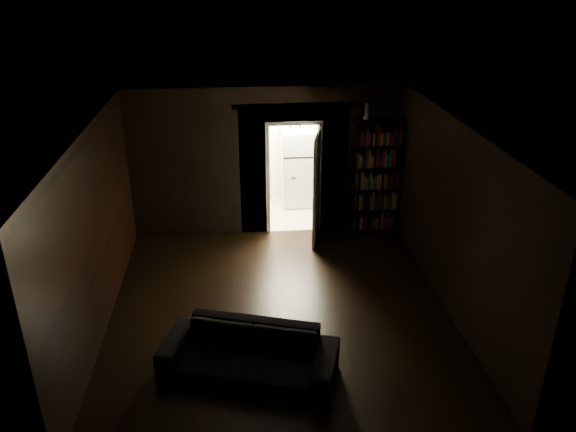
{
  "coord_description": "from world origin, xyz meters",
  "views": [
    {
      "loc": [
        -0.57,
        -7.02,
        4.79
      ],
      "look_at": [
        0.21,
        0.9,
        1.16
      ],
      "focal_mm": 35.0,
      "sensor_mm": 36.0,
      "label": 1
    }
  ],
  "objects": [
    {
      "name": "bottles",
      "position": [
        0.77,
        4.1,
        1.77
      ],
      "size": [
        0.59,
        0.14,
        0.24
      ],
      "primitive_type": "cube",
      "rotation": [
        0.0,
        0.0,
        0.12
      ],
      "color": "black",
      "rests_on": "refrigerator"
    },
    {
      "name": "figurine",
      "position": [
        1.79,
        2.66,
        2.34
      ],
      "size": [
        0.11,
        0.11,
        0.28
      ],
      "primitive_type": "cube",
      "rotation": [
        0.0,
        0.0,
        -0.2
      ],
      "color": "silver",
      "rests_on": "bookshelf"
    },
    {
      "name": "refrigerator",
      "position": [
        0.76,
        4.08,
        0.82
      ],
      "size": [
        0.81,
        0.76,
        1.65
      ],
      "primitive_type": "cube",
      "rotation": [
        0.0,
        0.0,
        -0.11
      ],
      "color": "silver",
      "rests_on": "ground"
    },
    {
      "name": "room_walls",
      "position": [
        -0.01,
        1.07,
        1.68
      ],
      "size": [
        5.02,
        5.61,
        2.84
      ],
      "color": "black",
      "rests_on": "ground"
    },
    {
      "name": "kitchen_alcove",
      "position": [
        0.5,
        3.87,
        1.21
      ],
      "size": [
        2.2,
        1.8,
        2.6
      ],
      "color": "#B1A99A",
      "rests_on": "ground"
    },
    {
      "name": "ground",
      "position": [
        0.0,
        0.0,
        0.0
      ],
      "size": [
        5.5,
        5.5,
        0.0
      ],
      "primitive_type": "plane",
      "color": "black",
      "rests_on": "ground"
    },
    {
      "name": "door",
      "position": [
        0.87,
        2.32,
        1.02
      ],
      "size": [
        0.25,
        0.84,
        2.05
      ],
      "primitive_type": "cube",
      "rotation": [
        0.0,
        0.0,
        1.33
      ],
      "color": "silver",
      "rests_on": "ground"
    },
    {
      "name": "sofa",
      "position": [
        -0.5,
        -1.36,
        0.42
      ],
      "size": [
        2.36,
        1.55,
        0.84
      ],
      "primitive_type": "imported",
      "rotation": [
        0.0,
        0.0,
        -0.3
      ],
      "color": "black",
      "rests_on": "ground"
    },
    {
      "name": "bookshelf",
      "position": [
        2.0,
        2.59,
        1.1
      ],
      "size": [
        0.95,
        0.63,
        2.2
      ],
      "primitive_type": "cube",
      "rotation": [
        0.0,
        0.0,
        0.37
      ],
      "color": "black",
      "rests_on": "ground"
    }
  ]
}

